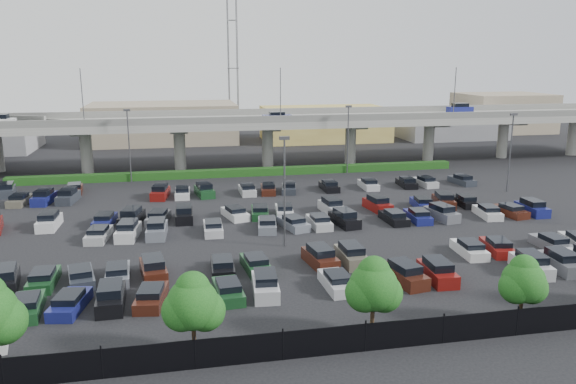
# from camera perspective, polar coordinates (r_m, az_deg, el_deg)

# --- Properties ---
(ground) EXTENTS (280.00, 280.00, 0.00)m
(ground) POSITION_cam_1_polar(r_m,az_deg,el_deg) (60.15, -1.81, -3.09)
(ground) COLOR black
(overpass) EXTENTS (150.00, 13.00, 15.80)m
(overpass) POSITION_cam_1_polar(r_m,az_deg,el_deg) (89.94, -5.40, 6.87)
(overpass) COLOR gray
(overpass) RESTS_ON ground
(hedge) EXTENTS (66.00, 1.60, 1.10)m
(hedge) POSITION_cam_1_polar(r_m,az_deg,el_deg) (84.08, -4.66, 2.01)
(hedge) COLOR #174213
(hedge) RESTS_ON ground
(fence) EXTENTS (70.00, 0.10, 2.00)m
(fence) POSITION_cam_1_polar(r_m,az_deg,el_deg) (34.41, 6.15, -14.65)
(fence) COLOR black
(fence) RESTS_ON ground
(tree_row) EXTENTS (65.07, 3.66, 5.94)m
(tree_row) POSITION_cam_1_polar(r_m,az_deg,el_deg) (34.77, 6.72, -9.58)
(tree_row) COLOR #332316
(tree_row) RESTS_ON ground
(parked_cars) EXTENTS (63.03, 41.64, 1.67)m
(parked_cars) POSITION_cam_1_polar(r_m,az_deg,el_deg) (55.82, -2.44, -3.73)
(parked_cars) COLOR maroon
(parked_cars) RESTS_ON ground
(light_poles) EXTENTS (66.90, 48.38, 10.30)m
(light_poles) POSITION_cam_1_polar(r_m,az_deg,el_deg) (60.12, -6.06, 2.95)
(light_poles) COLOR #48484C
(light_poles) RESTS_ON ground
(distant_buildings) EXTENTS (138.00, 24.00, 9.00)m
(distant_buildings) POSITION_cam_1_polar(r_m,az_deg,el_deg) (121.44, -0.92, 7.07)
(distant_buildings) COLOR gray
(distant_buildings) RESTS_ON ground
(comm_tower) EXTENTS (2.40, 2.40, 30.00)m
(comm_tower) POSITION_cam_1_polar(r_m,az_deg,el_deg) (131.61, -5.61, 12.67)
(comm_tower) COLOR #48484C
(comm_tower) RESTS_ON ground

